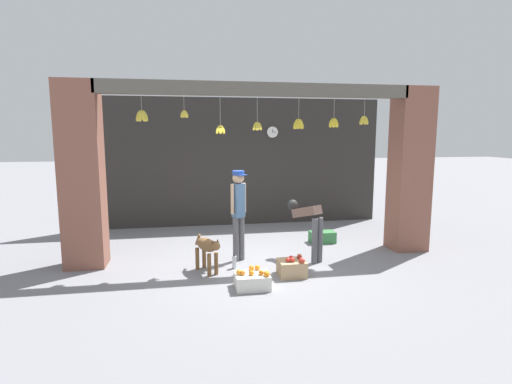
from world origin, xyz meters
TOP-DOWN VIEW (x-y plane):
  - ground_plane at (0.00, 0.00)m, footprint 60.00×60.00m
  - shop_back_wall at (0.00, 3.22)m, footprint 7.66×0.12m
  - shop_pillar_left at (-3.18, 0.30)m, footprint 0.70×0.60m
  - shop_pillar_right at (3.18, 0.30)m, footprint 0.70×0.60m
  - storefront_awning at (0.01, 0.12)m, footprint 5.76×0.30m
  - dog at (-1.02, -0.45)m, footprint 0.47×0.78m
  - shopkeeper at (-0.40, 0.12)m, footprint 0.32×0.32m
  - worker_stooping at (0.92, -0.05)m, footprint 0.54×0.80m
  - fruit_crate_oranges at (-0.37, -1.30)m, footprint 0.53×0.43m
  - fruit_crate_apples at (0.39, -0.87)m, footprint 0.45×0.42m
  - produce_box_green at (1.60, 1.05)m, footprint 0.55×0.32m
  - water_bottle at (-0.54, -0.32)m, footprint 0.08×0.08m
  - wall_clock at (0.91, 3.15)m, footprint 0.31×0.03m

SIDE VIEW (x-z plane):
  - ground_plane at x=0.00m, z-range 0.00..0.00m
  - water_bottle at x=-0.54m, z-range -0.01..0.24m
  - produce_box_green at x=1.60m, z-range 0.00..0.25m
  - fruit_crate_oranges at x=-0.37m, z-range -0.03..0.28m
  - fruit_crate_apples at x=0.39m, z-range -0.03..0.32m
  - dog at x=-1.02m, z-range 0.12..0.78m
  - worker_stooping at x=0.92m, z-range 0.19..1.30m
  - shopkeeper at x=-0.40m, z-range 0.17..1.89m
  - shop_back_wall at x=0.00m, z-range 0.00..3.32m
  - shop_pillar_left at x=-3.18m, z-range 0.00..3.32m
  - shop_pillar_right at x=3.18m, z-range 0.00..3.32m
  - wall_clock at x=0.91m, z-range 2.29..2.60m
  - storefront_awning at x=0.01m, z-range 2.69..3.62m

